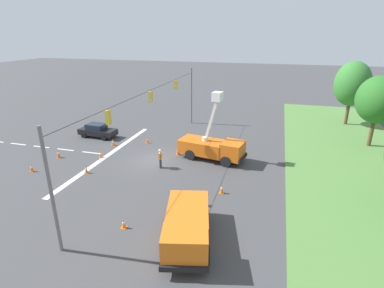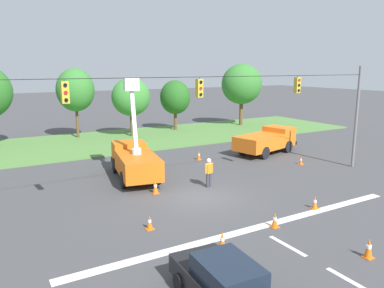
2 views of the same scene
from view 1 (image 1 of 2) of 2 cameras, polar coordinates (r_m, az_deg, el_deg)
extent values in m
plane|color=#424244|center=(28.59, -7.36, -3.06)|extent=(200.00, 200.00, 0.00)
cube|color=#517F3D|center=(27.49, 29.99, -6.69)|extent=(56.00, 12.00, 0.10)
cube|color=silver|center=(30.69, -15.61, -1.98)|extent=(17.60, 0.50, 0.01)
cube|color=silver|center=(31.74, -18.70, -1.57)|extent=(0.20, 2.00, 0.01)
cube|color=silver|center=(33.49, -22.96, -1.00)|extent=(0.20, 2.00, 0.01)
cube|color=silver|center=(35.40, -26.77, -0.48)|extent=(0.20, 2.00, 0.01)
cube|color=silver|center=(37.45, -30.18, -0.01)|extent=(0.20, 2.00, 0.01)
cylinder|color=slate|center=(39.26, -0.12, 9.09)|extent=(0.20, 0.20, 7.20)
cylinder|color=slate|center=(17.14, -25.25, -8.41)|extent=(0.20, 0.20, 7.20)
cylinder|color=black|center=(26.68, -8.00, 10.06)|extent=(26.00, 0.03, 0.03)
cylinder|color=black|center=(33.05, -3.11, 12.11)|extent=(0.02, 0.02, 0.10)
cube|color=gold|center=(33.14, -3.09, 11.21)|extent=(0.32, 0.28, 0.96)
cylinder|color=black|center=(33.14, -3.37, 11.76)|extent=(0.16, 0.05, 0.16)
cylinder|color=red|center=(33.19, -3.35, 11.22)|extent=(0.16, 0.05, 0.16)
cylinder|color=black|center=(33.24, -3.34, 10.67)|extent=(0.16, 0.05, 0.16)
cylinder|color=black|center=(26.76, -7.93, 9.99)|extent=(0.02, 0.02, 0.10)
cube|color=gold|center=(26.86, -7.87, 8.88)|extent=(0.32, 0.28, 0.96)
cylinder|color=black|center=(26.86, -8.22, 9.56)|extent=(0.16, 0.05, 0.16)
cylinder|color=red|center=(26.92, -8.19, 8.89)|extent=(0.16, 0.05, 0.16)
cylinder|color=black|center=(26.99, -8.15, 8.23)|extent=(0.16, 0.05, 0.16)
cylinder|color=black|center=(20.61, -15.82, 6.31)|extent=(0.02, 0.02, 0.10)
cube|color=gold|center=(20.74, -15.68, 4.90)|extent=(0.32, 0.28, 0.96)
cylinder|color=red|center=(20.75, -16.14, 5.77)|extent=(0.16, 0.05, 0.16)
cylinder|color=black|center=(20.83, -16.06, 4.92)|extent=(0.16, 0.05, 0.16)
cylinder|color=black|center=(20.91, -15.97, 4.08)|extent=(0.16, 0.05, 0.16)
cylinder|color=brown|center=(43.76, 27.46, 5.38)|extent=(0.42, 0.42, 3.33)
ellipsoid|color=#33752D|center=(43.11, 28.26, 10.06)|extent=(4.70, 4.35, 5.57)
cylinder|color=brown|center=(36.44, 30.93, 1.77)|extent=(0.42, 0.42, 2.92)
ellipsoid|color=#286623|center=(35.65, 31.96, 7.17)|extent=(4.91, 4.22, 4.80)
cube|color=orange|center=(28.59, 1.97, -0.45)|extent=(3.02, 4.62, 1.26)
cube|color=orange|center=(27.51, 7.76, -1.20)|extent=(2.48, 2.20, 1.52)
cube|color=#1E2838|center=(27.23, 9.05, -0.90)|extent=(1.92, 0.45, 0.68)
cube|color=black|center=(27.46, 9.65, -2.72)|extent=(2.26, 0.58, 0.30)
cylinder|color=black|center=(28.78, 7.91, -1.84)|extent=(0.46, 1.03, 1.00)
cylinder|color=black|center=(26.96, 6.45, -3.35)|extent=(0.46, 1.03, 1.00)
cylinder|color=black|center=(30.00, 1.47, -0.70)|extent=(0.46, 1.03, 1.00)
cylinder|color=black|center=(28.26, -0.34, -2.06)|extent=(0.46, 1.03, 1.00)
cylinder|color=silver|center=(28.20, 2.55, 0.99)|extent=(0.60, 0.60, 0.36)
cube|color=white|center=(27.43, 3.67, 4.45)|extent=(0.48, 1.35, 4.11)
cube|color=white|center=(26.69, 4.88, 9.00)|extent=(1.03, 0.95, 0.80)
cube|color=orange|center=(18.32, -0.82, -13.51)|extent=(4.52, 3.33, 1.15)
cube|color=orange|center=(15.87, -1.35, -18.73)|extent=(2.25, 2.68, 1.57)
cube|color=#1E2838|center=(15.23, -1.50, -19.37)|extent=(0.60, 2.02, 0.71)
cube|color=black|center=(15.57, -1.55, -22.74)|extent=(0.74, 2.39, 0.30)
cylinder|color=black|center=(16.53, 2.84, -20.40)|extent=(1.04, 0.51, 1.00)
cylinder|color=black|center=(16.64, -5.37, -20.16)|extent=(1.04, 0.51, 1.00)
cylinder|color=black|center=(19.23, 2.71, -13.78)|extent=(1.04, 0.51, 1.00)
cylinder|color=black|center=(19.32, -4.11, -13.64)|extent=(1.04, 0.51, 1.00)
cube|color=black|center=(36.10, -17.49, 2.26)|extent=(2.01, 4.39, 0.64)
cube|color=#192333|center=(36.01, -17.78, 3.22)|extent=(1.61, 2.15, 0.60)
cylinder|color=black|center=(36.11, -14.93, 1.99)|extent=(0.24, 0.65, 0.64)
cylinder|color=black|center=(34.78, -16.48, 1.13)|extent=(0.24, 0.65, 0.64)
cylinder|color=black|center=(37.63, -18.31, 2.38)|extent=(0.24, 0.65, 0.64)
cylinder|color=black|center=(36.35, -19.92, 1.57)|extent=(0.24, 0.65, 0.64)
cylinder|color=#383842|center=(26.70, -6.06, -3.75)|extent=(0.18, 0.18, 0.85)
cylinder|color=#383842|center=(26.88, -6.00, -3.58)|extent=(0.18, 0.18, 0.85)
cube|color=orange|center=(26.50, -6.09, -2.23)|extent=(0.44, 0.32, 0.60)
cube|color=silver|center=(26.50, -6.09, -2.23)|extent=(0.43, 0.17, 0.62)
cylinder|color=orange|center=(26.24, -6.18, -2.40)|extent=(0.11, 0.11, 0.55)
cylinder|color=orange|center=(26.74, -6.00, -1.95)|extent=(0.11, 0.11, 0.55)
sphere|color=tan|center=(26.34, -6.12, -1.37)|extent=(0.22, 0.22, 0.22)
sphere|color=white|center=(26.32, -6.13, -1.25)|extent=(0.26, 0.26, 0.26)
cube|color=orange|center=(19.63, -12.82, -15.27)|extent=(0.36, 0.36, 0.03)
cone|color=orange|center=(19.45, -12.89, -14.53)|extent=(0.23, 0.23, 0.58)
cylinder|color=white|center=(19.44, -12.90, -14.46)|extent=(0.15, 0.15, 0.11)
cube|color=orange|center=(29.60, -2.70, -2.03)|extent=(0.36, 0.36, 0.03)
cone|color=orange|center=(29.45, -2.71, -1.31)|extent=(0.31, 0.31, 0.77)
cylinder|color=white|center=(29.44, -2.71, -1.24)|extent=(0.19, 0.19, 0.14)
cube|color=orange|center=(27.38, -19.44, -5.18)|extent=(0.36, 0.36, 0.03)
cone|color=orange|center=(27.24, -19.52, -4.53)|extent=(0.26, 0.26, 0.65)
cylinder|color=white|center=(27.23, -19.53, -4.47)|extent=(0.16, 0.16, 0.12)
cube|color=orange|center=(22.86, 5.66, -9.28)|extent=(0.36, 0.36, 0.03)
cone|color=orange|center=(22.68, 5.69, -8.47)|extent=(0.28, 0.28, 0.70)
cylinder|color=white|center=(22.67, 5.70, -8.40)|extent=(0.17, 0.17, 0.13)
cube|color=orange|center=(29.55, -28.13, -4.62)|extent=(0.36, 0.36, 0.03)
cone|color=orange|center=(29.41, -28.25, -3.98)|extent=(0.28, 0.28, 0.69)
cylinder|color=white|center=(29.40, -28.26, -3.92)|extent=(0.17, 0.17, 0.12)
cube|color=orange|center=(33.07, -14.78, -0.25)|extent=(0.36, 0.36, 0.03)
cone|color=orange|center=(32.94, -14.84, 0.36)|extent=(0.29, 0.29, 0.72)
cylinder|color=white|center=(32.93, -14.85, 0.42)|extent=(0.18, 0.18, 0.13)
cube|color=orange|center=(31.65, -24.01, -2.35)|extent=(0.36, 0.36, 0.03)
cone|color=orange|center=(31.51, -24.12, -1.68)|extent=(0.31, 0.31, 0.77)
cylinder|color=white|center=(31.49, -24.13, -1.61)|extent=(0.19, 0.19, 0.14)
cube|color=orange|center=(30.25, -16.97, -2.44)|extent=(0.36, 0.36, 0.03)
cone|color=orange|center=(30.12, -17.03, -1.82)|extent=(0.27, 0.27, 0.67)
cylinder|color=white|center=(30.11, -17.04, -1.76)|extent=(0.17, 0.17, 0.12)
cube|color=orange|center=(33.07, -8.54, 0.22)|extent=(0.36, 0.36, 0.03)
cone|color=orange|center=(32.96, -8.57, 0.75)|extent=(0.25, 0.25, 0.63)
cylinder|color=white|center=(32.95, -8.57, 0.81)|extent=(0.16, 0.16, 0.11)
camera|label=2|loc=(44.29, -23.34, 13.32)|focal=35.00mm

